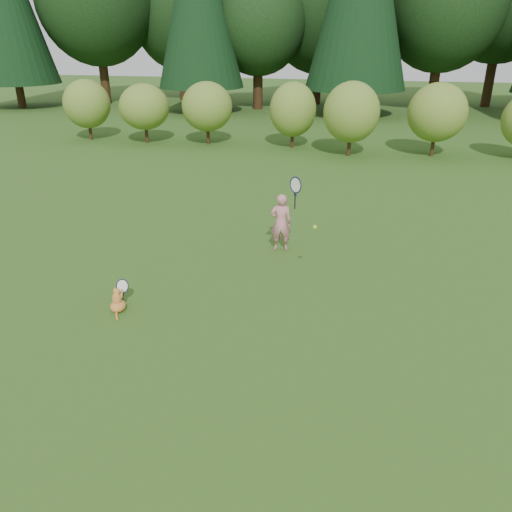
# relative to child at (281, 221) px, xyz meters

# --- Properties ---
(ground) EXTENTS (100.00, 100.00, 0.00)m
(ground) POSITION_rel_child_xyz_m (-0.31, -2.80, -0.67)
(ground) COLOR #304D15
(ground) RESTS_ON ground
(shrub_row) EXTENTS (28.00, 3.00, 2.80)m
(shrub_row) POSITION_rel_child_xyz_m (-0.31, 10.20, 0.73)
(shrub_row) COLOR olive
(shrub_row) RESTS_ON ground
(child) EXTENTS (0.71, 0.44, 1.90)m
(child) POSITION_rel_child_xyz_m (0.00, 0.00, 0.00)
(child) COLOR #D6808B
(child) RESTS_ON ground
(cat) EXTENTS (0.33, 0.65, 0.58)m
(cat) POSITION_rel_child_xyz_m (-2.25, -3.24, -0.44)
(cat) COLOR orange
(cat) RESTS_ON ground
(tennis_ball) EXTENTS (0.08, 0.08, 0.08)m
(tennis_ball) POSITION_rel_child_xyz_m (0.89, -1.63, 0.53)
(tennis_ball) COLOR #C9CE18
(tennis_ball) RESTS_ON ground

